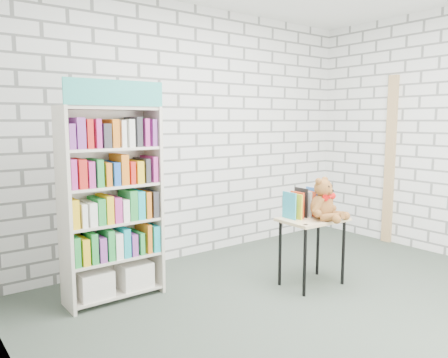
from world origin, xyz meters
TOP-DOWN VIEW (x-y plane):
  - ground at (0.00, 0.00)m, footprint 4.50×4.50m
  - room_shell at (0.00, 0.00)m, footprint 4.52×4.02m
  - bookshelf at (-1.30, 1.36)m, footprint 0.83×0.32m
  - display_table at (0.31, 0.52)m, footprint 0.62×0.44m
  - table_books at (0.31, 0.62)m, footprint 0.43×0.20m
  - teddy_bear at (0.35, 0.42)m, footprint 0.35×0.34m
  - door_trim at (2.23, 0.95)m, footprint 0.05×0.12m

SIDE VIEW (x-z plane):
  - ground at x=0.00m, z-range 0.00..0.00m
  - display_table at x=0.31m, z-range 0.23..0.88m
  - table_books at x=0.31m, z-range 0.65..0.89m
  - teddy_bear at x=0.35m, z-range 0.61..0.99m
  - bookshelf at x=-1.30m, z-range -0.08..1.78m
  - door_trim at x=2.23m, z-range 0.00..2.10m
  - room_shell at x=0.00m, z-range 0.38..3.19m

